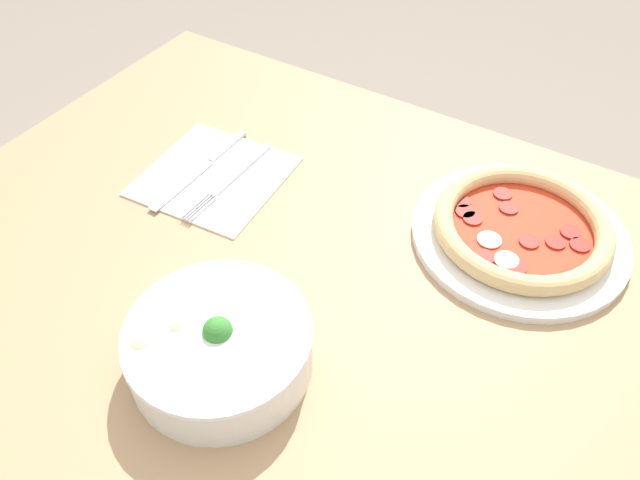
{
  "coord_description": "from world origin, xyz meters",
  "views": [
    {
      "loc": [
        -0.23,
        0.42,
        1.34
      ],
      "look_at": [
        0.06,
        -0.05,
        0.77
      ],
      "focal_mm": 35.0,
      "sensor_mm": 36.0,
      "label": 1
    }
  ],
  "objects_px": {
    "pizza": "(521,230)",
    "knife": "(205,165)",
    "fork": "(231,180)",
    "bowl": "(219,344)"
  },
  "relations": [
    {
      "from": "pizza",
      "to": "bowl",
      "type": "distance_m",
      "value": 0.42
    },
    {
      "from": "fork",
      "to": "pizza",
      "type": "bearing_deg",
      "value": 105.83
    },
    {
      "from": "pizza",
      "to": "knife",
      "type": "height_order",
      "value": "pizza"
    },
    {
      "from": "fork",
      "to": "knife",
      "type": "relative_size",
      "value": 0.92
    },
    {
      "from": "pizza",
      "to": "knife",
      "type": "distance_m",
      "value": 0.46
    },
    {
      "from": "pizza",
      "to": "knife",
      "type": "bearing_deg",
      "value": 12.83
    },
    {
      "from": "bowl",
      "to": "pizza",
      "type": "bearing_deg",
      "value": -121.05
    },
    {
      "from": "pizza",
      "to": "fork",
      "type": "relative_size",
      "value": 1.45
    },
    {
      "from": "pizza",
      "to": "bowl",
      "type": "relative_size",
      "value": 1.39
    },
    {
      "from": "pizza",
      "to": "bowl",
      "type": "bearing_deg",
      "value": 58.95
    }
  ]
}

